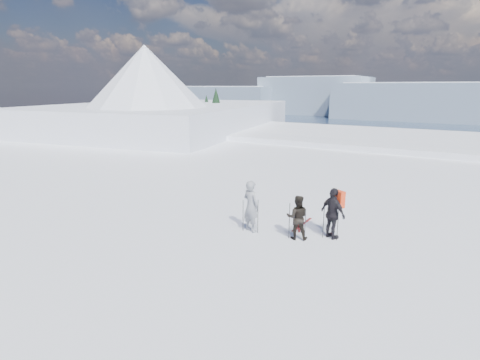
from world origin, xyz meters
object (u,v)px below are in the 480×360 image
object	(u,v)px
skier_grey	(251,206)
skier_dark	(297,217)
skis_loose	(300,224)
skier_pack	(333,214)

from	to	relation	value
skier_grey	skier_dark	world-z (taller)	skier_grey
skis_loose	skier_grey	bearing A→B (deg)	-131.50
skis_loose	skier_pack	bearing A→B (deg)	-26.03
skier_grey	skis_loose	bearing A→B (deg)	-113.46
skier_dark	skis_loose	size ratio (longest dim) A/B	0.93
skier_grey	skier_pack	xyz separation A→B (m)	(2.81, 0.84, -0.05)
skier_grey	skier_dark	size ratio (longest dim) A/B	1.22
skier_pack	skis_loose	xyz separation A→B (m)	(-1.45, 0.71, -0.90)
skier_dark	skis_loose	bearing A→B (deg)	-94.38
skier_dark	skis_loose	world-z (taller)	skier_dark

